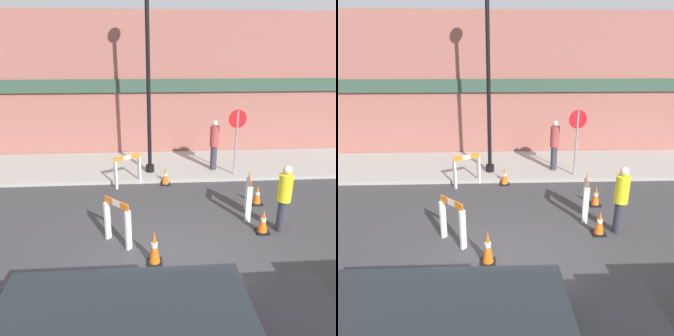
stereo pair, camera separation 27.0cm
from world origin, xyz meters
The scene contains 14 objects.
ground_plane centered at (0.00, 0.00, 0.00)m, with size 60.00×60.00×0.00m, color #38383A.
sidewalk_slab centered at (0.00, 6.09, 0.06)m, with size 18.00×3.19×0.12m.
storefront_facade centered at (0.00, 7.76, 2.75)m, with size 18.00×0.22×5.50m.
streetlamp_post centered at (-0.38, 5.31, 4.17)m, with size 0.44×0.44×6.41m.
stop_sign centered at (2.46, 4.86, 1.59)m, with size 0.60×0.09×2.19m.
barricade_0 centered at (2.08, 2.11, 0.57)m, with size 0.30×0.71×1.10m.
barricade_1 centered at (-1.10, 4.35, 0.56)m, with size 0.84×0.54×1.03m.
barricade_2 centered at (-1.17, 1.02, 0.56)m, with size 0.62×0.62×1.07m.
traffic_cone_0 centered at (-0.39, 0.24, 0.36)m, with size 0.30×0.30×0.75m.
traffic_cone_1 centered at (0.09, 4.40, 0.28)m, with size 0.30×0.30×0.59m.
traffic_cone_2 centered at (2.19, 1.26, 0.28)m, with size 0.30×0.30×0.59m.
traffic_cone_3 centered at (2.56, 2.78, 0.26)m, with size 0.30×0.30×0.55m.
person_worker centered at (2.65, 1.33, 0.89)m, with size 0.43×0.43×1.64m.
person_pedestrian centered at (1.85, 5.40, 1.07)m, with size 0.38×0.38×1.74m.
Camera 2 is at (-0.25, -5.38, 4.05)m, focal length 35.00 mm.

